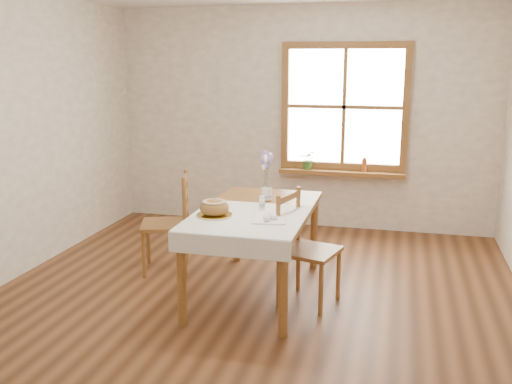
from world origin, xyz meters
TOP-DOWN VIEW (x-y plane):
  - ground at (0.00, 0.00)m, footprint 5.00×5.00m
  - room_walls at (0.00, 0.00)m, footprint 4.60×5.10m
  - window at (0.50, 2.47)m, footprint 1.46×0.08m
  - window_sill at (0.50, 2.40)m, footprint 1.46×0.20m
  - dining_table at (0.00, 0.30)m, footprint 0.90×1.60m
  - table_linen at (0.00, -0.00)m, footprint 0.91×0.99m
  - chair_left at (-0.97, 0.62)m, footprint 0.58×0.56m
  - chair_right at (0.48, 0.21)m, footprint 0.55×0.54m
  - bread_plate at (-0.26, -0.02)m, footprint 0.36×0.36m
  - bread_loaf at (-0.26, -0.02)m, footprint 0.24×0.24m
  - egg_napkin at (0.20, -0.06)m, footprint 0.29×0.25m
  - eggs at (0.20, -0.06)m, footprint 0.22×0.21m
  - salt_shaker at (0.06, 0.27)m, footprint 0.06×0.06m
  - pepper_shaker at (0.03, 0.39)m, footprint 0.06×0.06m
  - flower_vase at (0.01, 0.63)m, footprint 0.13×0.13m
  - lavender_bouquet at (0.01, 0.63)m, footprint 0.17×0.17m
  - potted_plant at (0.11, 2.40)m, footprint 0.22×0.24m
  - amber_bottle at (0.76, 2.40)m, footprint 0.06×0.06m

SIDE VIEW (x-z plane):
  - ground at x=0.00m, z-range 0.00..0.00m
  - chair_right at x=0.48m, z-range 0.00..0.93m
  - chair_left at x=-0.97m, z-range 0.00..0.94m
  - dining_table at x=0.00m, z-range 0.29..1.04m
  - window_sill at x=0.50m, z-range 0.66..0.71m
  - table_linen at x=0.00m, z-range 0.75..0.76m
  - egg_napkin at x=0.20m, z-range 0.76..0.77m
  - bread_plate at x=-0.26m, z-range 0.76..0.77m
  - eggs at x=0.20m, z-range 0.77..0.82m
  - amber_bottle at x=0.76m, z-range 0.71..0.88m
  - salt_shaker at x=0.06m, z-range 0.76..0.85m
  - flower_vase at x=0.01m, z-range 0.75..0.86m
  - potted_plant at x=0.11m, z-range 0.71..0.89m
  - pepper_shaker at x=0.03m, z-range 0.76..0.85m
  - bread_loaf at x=-0.26m, z-range 0.77..0.91m
  - lavender_bouquet at x=0.01m, z-range 0.86..1.18m
  - window at x=0.50m, z-range 0.72..2.18m
  - room_walls at x=0.00m, z-range 0.38..3.03m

